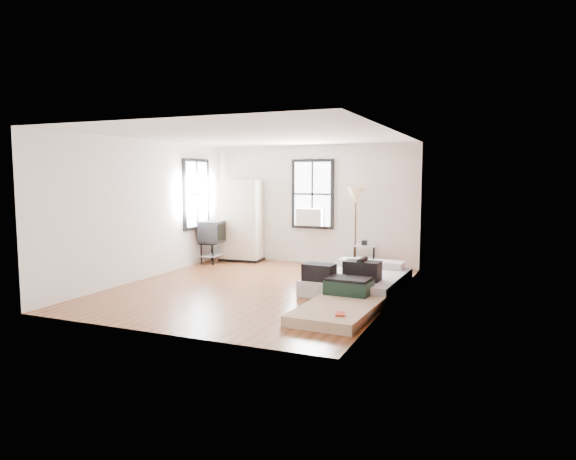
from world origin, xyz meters
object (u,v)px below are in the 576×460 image
at_px(side_table, 364,250).
at_px(floor_lamp, 356,199).
at_px(mattress_bare, 342,303).
at_px(mattress_main, 358,279).
at_px(tv_stand, 212,233).
at_px(wardrobe, 241,221).

relative_size(side_table, floor_lamp, 0.35).
xyz_separation_m(mattress_bare, side_table, (-0.60, 3.71, 0.30)).
xyz_separation_m(mattress_main, floor_lamp, (-0.61, 2.04, 1.38)).
distance_m(side_table, tv_stand, 3.61).
distance_m(mattress_bare, tv_stand, 5.19).
height_order(side_table, floor_lamp, floor_lamp).
bearing_deg(mattress_main, wardrobe, 151.72).
bearing_deg(mattress_bare, wardrobe, 137.86).
distance_m(mattress_main, floor_lamp, 2.54).
bearing_deg(side_table, mattress_bare, -80.74).
distance_m(mattress_main, wardrobe, 4.11).
xyz_separation_m(floor_lamp, tv_stand, (-3.35, -0.58, -0.85)).
xyz_separation_m(wardrobe, tv_stand, (-0.48, -0.58, -0.27)).
distance_m(side_table, floor_lamp, 1.16).
bearing_deg(tv_stand, wardrobe, 43.35).
bearing_deg(mattress_main, mattress_bare, -81.13).
bearing_deg(mattress_bare, mattress_main, 99.41).
bearing_deg(wardrobe, side_table, -3.41).
xyz_separation_m(mattress_main, tv_stand, (-3.96, 1.46, 0.53)).
bearing_deg(side_table, tv_stand, -169.62).
bearing_deg(floor_lamp, mattress_main, -73.38).
distance_m(mattress_bare, wardrobe, 5.24).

